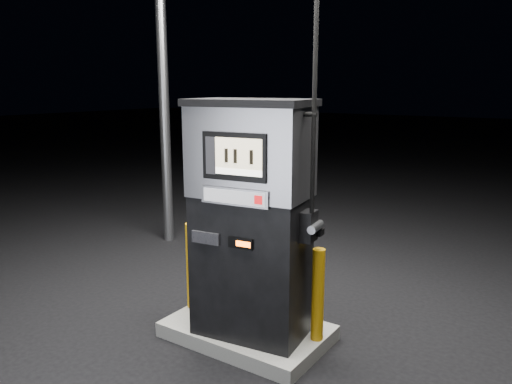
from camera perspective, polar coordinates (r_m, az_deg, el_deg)
The scene contains 5 objects.
ground at distance 5.33m, azimuth -1.01°, elevation -16.32°, with size 80.00×80.00×0.00m, color black.
pump_island at distance 5.29m, azimuth -1.01°, elevation -15.60°, with size 1.60×1.00×0.15m, color slate.
fuel_dispenser at distance 4.69m, azimuth -0.53°, elevation -2.98°, with size 1.29×0.81×4.70m.
bollard_left at distance 5.50m, azimuth -7.33°, elevation -8.34°, with size 0.13×0.13×0.95m, color #C6880B.
bollard_right at distance 4.83m, azimuth 7.09°, elevation -11.59°, with size 0.12×0.12×0.90m, color #C6880B.
Camera 1 is at (2.69, -3.84, 2.53)m, focal length 35.00 mm.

